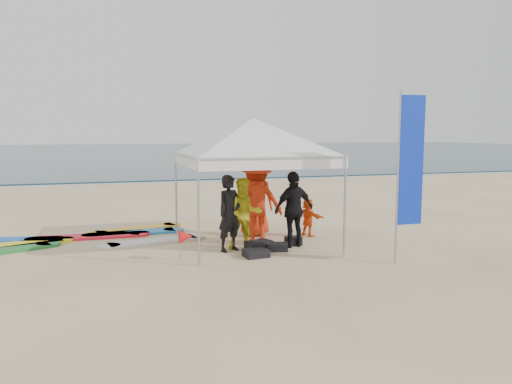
{
  "coord_description": "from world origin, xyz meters",
  "views": [
    {
      "loc": [
        -2.61,
        -8.82,
        2.64
      ],
      "look_at": [
        0.87,
        2.6,
        1.2
      ],
      "focal_mm": 35.0,
      "sensor_mm": 36.0,
      "label": 1
    }
  ],
  "objects_px": {
    "canopy_tent": "(253,119)",
    "person_orange_b": "(255,198)",
    "feather_flag": "(410,163)",
    "surfboard_spread": "(83,239)",
    "person_black_a": "(230,213)",
    "person_yellow": "(245,214)",
    "person_black_b": "(294,209)",
    "marker_pennant": "(186,237)",
    "person_orange_a": "(257,202)",
    "person_seated": "(308,217)"
  },
  "relations": [
    {
      "from": "person_black_a",
      "to": "person_yellow",
      "type": "bearing_deg",
      "value": -17.37
    },
    {
      "from": "person_black_a",
      "to": "feather_flag",
      "type": "relative_size",
      "value": 0.49
    },
    {
      "from": "person_black_a",
      "to": "person_orange_a",
      "type": "height_order",
      "value": "person_orange_a"
    },
    {
      "from": "person_black_a",
      "to": "person_seated",
      "type": "distance_m",
      "value": 2.52
    },
    {
      "from": "person_black_b",
      "to": "feather_flag",
      "type": "height_order",
      "value": "feather_flag"
    },
    {
      "from": "person_black_a",
      "to": "surfboard_spread",
      "type": "relative_size",
      "value": 0.31
    },
    {
      "from": "person_black_b",
      "to": "surfboard_spread",
      "type": "height_order",
      "value": "person_black_b"
    },
    {
      "from": "person_seated",
      "to": "feather_flag",
      "type": "distance_m",
      "value": 3.5
    },
    {
      "from": "person_black_b",
      "to": "canopy_tent",
      "type": "bearing_deg",
      "value": -49.14
    },
    {
      "from": "person_orange_b",
      "to": "surfboard_spread",
      "type": "distance_m",
      "value": 4.35
    },
    {
      "from": "person_black_a",
      "to": "marker_pennant",
      "type": "xyz_separation_m",
      "value": [
        -1.06,
        -0.53,
        -0.36
      ]
    },
    {
      "from": "person_yellow",
      "to": "surfboard_spread",
      "type": "xyz_separation_m",
      "value": [
        -3.54,
        2.09,
        -0.78
      ]
    },
    {
      "from": "canopy_tent",
      "to": "marker_pennant",
      "type": "bearing_deg",
      "value": -148.88
    },
    {
      "from": "person_black_b",
      "to": "marker_pennant",
      "type": "xyz_separation_m",
      "value": [
        -2.57,
        -0.49,
        -0.38
      ]
    },
    {
      "from": "person_black_a",
      "to": "marker_pennant",
      "type": "distance_m",
      "value": 1.24
    },
    {
      "from": "person_black_a",
      "to": "surfboard_spread",
      "type": "bearing_deg",
      "value": 120.55
    },
    {
      "from": "person_black_a",
      "to": "person_orange_b",
      "type": "relative_size",
      "value": 0.87
    },
    {
      "from": "person_black_b",
      "to": "person_seated",
      "type": "relative_size",
      "value": 1.81
    },
    {
      "from": "person_black_a",
      "to": "person_orange_a",
      "type": "relative_size",
      "value": 0.87
    },
    {
      "from": "person_orange_a",
      "to": "canopy_tent",
      "type": "relative_size",
      "value": 0.44
    },
    {
      "from": "person_orange_b",
      "to": "person_orange_a",
      "type": "bearing_deg",
      "value": 89.48
    },
    {
      "from": "feather_flag",
      "to": "surfboard_spread",
      "type": "height_order",
      "value": "feather_flag"
    },
    {
      "from": "person_orange_a",
      "to": "person_orange_b",
      "type": "xyz_separation_m",
      "value": [
        0.15,
        0.68,
        0.0
      ]
    },
    {
      "from": "person_orange_b",
      "to": "person_black_a",
      "type": "bearing_deg",
      "value": 66.37
    },
    {
      "from": "feather_flag",
      "to": "surfboard_spread",
      "type": "xyz_separation_m",
      "value": [
        -6.37,
        4.17,
        -2.0
      ]
    },
    {
      "from": "person_orange_a",
      "to": "marker_pennant",
      "type": "relative_size",
      "value": 3.07
    },
    {
      "from": "person_yellow",
      "to": "marker_pennant",
      "type": "height_order",
      "value": "person_yellow"
    },
    {
      "from": "person_black_a",
      "to": "feather_flag",
      "type": "xyz_separation_m",
      "value": [
        3.18,
        -2.03,
        1.18
      ]
    },
    {
      "from": "person_orange_b",
      "to": "person_seated",
      "type": "xyz_separation_m",
      "value": [
        1.29,
        -0.43,
        -0.5
      ]
    },
    {
      "from": "person_orange_b",
      "to": "marker_pennant",
      "type": "height_order",
      "value": "person_orange_b"
    },
    {
      "from": "person_black_a",
      "to": "canopy_tent",
      "type": "relative_size",
      "value": 0.38
    },
    {
      "from": "person_orange_b",
      "to": "marker_pennant",
      "type": "relative_size",
      "value": 3.07
    },
    {
      "from": "person_black_b",
      "to": "marker_pennant",
      "type": "bearing_deg",
      "value": -3.26
    },
    {
      "from": "person_orange_a",
      "to": "person_orange_b",
      "type": "relative_size",
      "value": 1.0
    },
    {
      "from": "person_orange_a",
      "to": "feather_flag",
      "type": "xyz_separation_m",
      "value": [
        2.33,
        -2.77,
        1.06
      ]
    },
    {
      "from": "person_black_a",
      "to": "canopy_tent",
      "type": "distance_m",
      "value": 2.27
    },
    {
      "from": "canopy_tent",
      "to": "surfboard_spread",
      "type": "distance_m",
      "value": 5.11
    },
    {
      "from": "person_seated",
      "to": "surfboard_spread",
      "type": "height_order",
      "value": "person_seated"
    },
    {
      "from": "person_orange_a",
      "to": "marker_pennant",
      "type": "xyz_separation_m",
      "value": [
        -1.92,
        -1.26,
        -0.48
      ]
    },
    {
      "from": "surfboard_spread",
      "to": "marker_pennant",
      "type": "bearing_deg",
      "value": -51.48
    },
    {
      "from": "person_orange_a",
      "to": "marker_pennant",
      "type": "bearing_deg",
      "value": 40.46
    },
    {
      "from": "canopy_tent",
      "to": "person_black_b",
      "type": "bearing_deg",
      "value": -35.04
    },
    {
      "from": "person_black_b",
      "to": "person_orange_a",
      "type": "bearing_deg",
      "value": -63.62
    },
    {
      "from": "canopy_tent",
      "to": "person_orange_b",
      "type": "bearing_deg",
      "value": 70.8
    },
    {
      "from": "person_orange_a",
      "to": "person_black_b",
      "type": "height_order",
      "value": "person_orange_a"
    },
    {
      "from": "person_black_b",
      "to": "feather_flag",
      "type": "xyz_separation_m",
      "value": [
        1.67,
        -2.0,
        1.16
      ]
    },
    {
      "from": "person_black_a",
      "to": "person_yellow",
      "type": "distance_m",
      "value": 0.36
    },
    {
      "from": "canopy_tent",
      "to": "feather_flag",
      "type": "xyz_separation_m",
      "value": [
        2.48,
        -2.57,
        -0.91
      ]
    },
    {
      "from": "canopy_tent",
      "to": "surfboard_spread",
      "type": "relative_size",
      "value": 0.82
    },
    {
      "from": "person_seated",
      "to": "feather_flag",
      "type": "bearing_deg",
      "value": 174.48
    }
  ]
}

